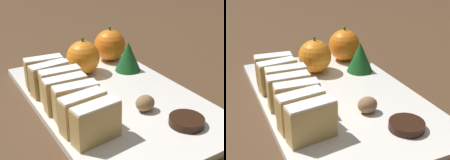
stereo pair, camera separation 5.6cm
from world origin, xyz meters
TOP-DOWN VIEW (x-y plane):
  - ground_plane at (0.00, 0.00)m, footprint 6.00×6.00m
  - serving_platter at (0.00, 0.00)m, footprint 0.27×0.44m
  - stollen_slice_front at (-0.09, -0.11)m, footprint 0.07×0.03m
  - stollen_slice_second at (-0.09, -0.07)m, footprint 0.07×0.03m
  - stollen_slice_third at (-0.09, -0.04)m, footprint 0.07×0.03m
  - stollen_slice_fourth at (-0.09, -0.01)m, footprint 0.07×0.03m
  - stollen_slice_fifth at (-0.09, 0.03)m, footprint 0.07×0.03m
  - stollen_slice_sixth at (-0.09, 0.06)m, footprint 0.07×0.03m
  - stollen_slice_back at (-0.09, 0.10)m, footprint 0.07×0.03m
  - orange_near at (0.00, 0.12)m, footprint 0.07×0.07m
  - orange_far at (0.09, 0.16)m, footprint 0.07×0.07m
  - walnut at (0.02, -0.08)m, footprint 0.03×0.03m
  - chocolate_cookie at (0.05, -0.14)m, footprint 0.05×0.05m
  - evergreen_sprig at (0.09, 0.08)m, footprint 0.06×0.06m

SIDE VIEW (x-z plane):
  - ground_plane at x=0.00m, z-range 0.00..0.00m
  - serving_platter at x=0.00m, z-range 0.00..0.01m
  - chocolate_cookie at x=0.05m, z-range 0.01..0.02m
  - walnut at x=0.02m, z-range 0.01..0.04m
  - stollen_slice_front at x=-0.09m, z-range 0.01..0.07m
  - stollen_slice_second at x=-0.09m, z-range 0.01..0.07m
  - stollen_slice_third at x=-0.09m, z-range 0.01..0.07m
  - stollen_slice_fourth at x=-0.09m, z-range 0.01..0.07m
  - stollen_slice_fifth at x=-0.09m, z-range 0.01..0.07m
  - stollen_slice_sixth at x=-0.09m, z-range 0.01..0.07m
  - stollen_slice_back at x=-0.09m, z-range 0.01..0.07m
  - evergreen_sprig at x=0.09m, z-range 0.01..0.08m
  - orange_near at x=0.00m, z-range 0.01..0.09m
  - orange_far at x=0.09m, z-range 0.01..0.09m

